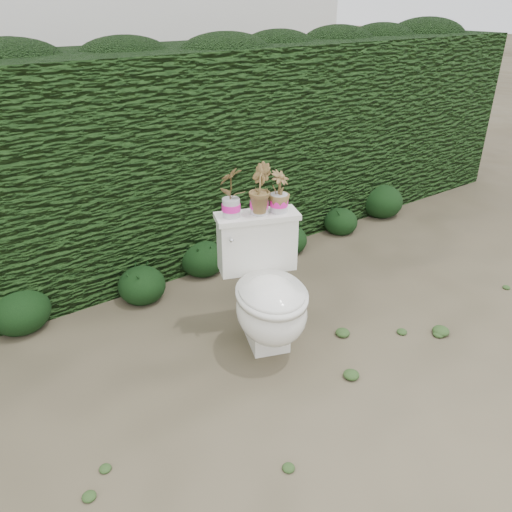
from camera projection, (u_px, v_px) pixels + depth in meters
ground at (253, 356)px, 3.00m from camera, size 60.00×60.00×0.00m
hedge at (131, 163)px, 3.79m from camera, size 8.00×1.00×1.60m
toilet at (268, 294)px, 2.95m from camera, size 0.66×0.79×0.78m
potted_plant_left at (231, 193)px, 2.86m from camera, size 0.17×0.13×0.29m
potted_plant_center at (259, 191)px, 2.90m from camera, size 0.19×0.20×0.29m
potted_plant_right at (279, 193)px, 2.94m from camera, size 0.17×0.17×0.23m
liriope_clump_2 at (19, 307)px, 3.20m from camera, size 0.39×0.39×0.31m
liriope_clump_3 at (141, 282)px, 3.52m from camera, size 0.34×0.34×0.27m
liriope_clump_4 at (202, 255)px, 3.87m from camera, size 0.35×0.35×0.28m
liriope_clump_5 at (288, 237)px, 4.20m from camera, size 0.32×0.32×0.26m
liriope_clump_6 at (341, 219)px, 4.55m from camera, size 0.31×0.31×0.25m
liriope_clump_7 at (382, 199)px, 4.90m from camera, size 0.41×0.41×0.33m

